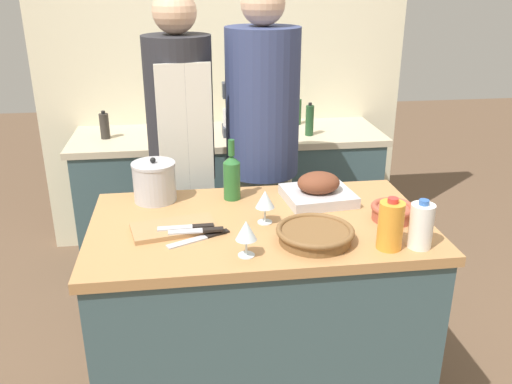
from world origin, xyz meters
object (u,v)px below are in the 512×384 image
(knife_paring, at_px, (198,231))
(roasting_pan, at_px, (318,190))
(wine_glass_left, at_px, (246,231))
(condiment_bottle_short, at_px, (310,120))
(wine_glass_right, at_px, (265,200))
(milk_jug, at_px, (421,226))
(mixing_bowl, at_px, (393,211))
(person_cook_guest, at_px, (262,148))
(cutting_board, at_px, (174,228))
(condiment_bottle_extra, at_px, (298,112))
(juice_jug, at_px, (391,225))
(wicker_basket, at_px, (315,234))
(person_cook_aproned, at_px, (182,153))
(knife_bread, at_px, (188,227))
(stock_pot, at_px, (154,182))
(stand_mixer, at_px, (237,113))
(wine_bottle_green, at_px, (232,176))
(condiment_bottle_tall, at_px, (105,126))
(knife_chef, at_px, (201,238))

(knife_paring, bearing_deg, roasting_pan, 27.31)
(wine_glass_left, xyz_separation_m, condiment_bottle_short, (0.58, 1.56, -0.03))
(wine_glass_right, bearing_deg, milk_jug, -28.11)
(mixing_bowl, distance_m, person_cook_guest, 0.86)
(condiment_bottle_short, bearing_deg, person_cook_guest, -123.02)
(cutting_board, height_order, person_cook_guest, person_cook_guest)
(milk_jug, xyz_separation_m, condiment_bottle_short, (-0.04, 1.58, -0.02))
(roasting_pan, xyz_separation_m, condiment_bottle_extra, (0.20, 1.39, 0.01))
(mixing_bowl, bearing_deg, juice_jug, -113.84)
(person_cook_guest, bearing_deg, mixing_bowl, -43.88)
(wicker_basket, xyz_separation_m, juice_jug, (0.25, -0.09, 0.06))
(cutting_board, xyz_separation_m, mixing_bowl, (0.86, -0.02, 0.03))
(condiment_bottle_extra, bearing_deg, wine_glass_right, -106.28)
(person_cook_aproned, bearing_deg, juice_jug, -62.45)
(milk_jug, relative_size, condiment_bottle_short, 0.88)
(wicker_basket, xyz_separation_m, wine_glass_left, (-0.26, -0.07, 0.06))
(wine_glass_right, bearing_deg, wine_glass_left, -111.94)
(juice_jug, bearing_deg, knife_bread, 162.35)
(person_cook_aproned, relative_size, person_cook_guest, 0.98)
(milk_jug, relative_size, person_cook_aproned, 0.10)
(stock_pot, relative_size, person_cook_aproned, 0.11)
(milk_jug, bearing_deg, stock_pot, 149.20)
(juice_jug, relative_size, person_cook_guest, 0.11)
(mixing_bowl, distance_m, stand_mixer, 1.49)
(wine_glass_right, height_order, stand_mixer, stand_mixer)
(wine_glass_right, bearing_deg, stand_mixer, 88.62)
(roasting_pan, bearing_deg, milk_jug, -61.23)
(juice_jug, height_order, wine_glass_left, juice_jug)
(wicker_basket, relative_size, person_cook_aproned, 0.16)
(mixing_bowl, xyz_separation_m, condiment_bottle_short, (-0.03, 1.34, 0.03))
(juice_jug, relative_size, milk_jug, 1.06)
(knife_bread, bearing_deg, milk_jug, -15.79)
(cutting_board, distance_m, stand_mixer, 1.45)
(wine_bottle_green, bearing_deg, stand_mixer, 82.98)
(wine_glass_right, bearing_deg, cutting_board, -176.72)
(condiment_bottle_tall, bearing_deg, juice_jug, -54.76)
(condiment_bottle_short, bearing_deg, juice_jug, -92.71)
(wine_glass_left, xyz_separation_m, knife_chef, (-0.15, 0.15, -0.09))
(cutting_board, relative_size, knife_paring, 1.67)
(knife_bread, height_order, person_cook_aproned, person_cook_aproned)
(person_cook_aproned, bearing_deg, knife_bread, -97.61)
(juice_jug, xyz_separation_m, knife_paring, (-0.67, 0.19, -0.07))
(roasting_pan, xyz_separation_m, stand_mixer, (-0.23, 1.19, 0.06))
(knife_chef, bearing_deg, wicker_basket, -10.44)
(wine_bottle_green, relative_size, knife_paring, 1.29)
(mixing_bowl, relative_size, wine_glass_right, 1.29)
(wicker_basket, relative_size, cutting_board, 0.83)
(roasting_pan, height_order, knife_bread, roasting_pan)
(cutting_board, bearing_deg, knife_paring, -34.12)
(person_cook_aproned, bearing_deg, stand_mixer, 53.88)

